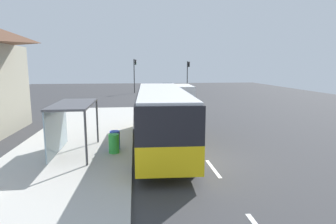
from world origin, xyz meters
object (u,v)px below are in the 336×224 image
at_px(white_van, 183,94).
at_px(recycling_bin_blue, 115,140).
at_px(recycling_bin_green, 114,144).
at_px(bus_shelter, 67,115).
at_px(sedan_near, 167,87).
at_px(bus, 161,115).
at_px(traffic_light_near_side, 188,72).
at_px(traffic_light_far_side, 135,71).

height_order(white_van, recycling_bin_blue, white_van).
relative_size(recycling_bin_green, bus_shelter, 0.24).
bearing_deg(sedan_near, bus, -96.99).
relative_size(traffic_light_near_side, traffic_light_far_side, 0.94).
bearing_deg(sedan_near, traffic_light_near_side, -29.99).
bearing_deg(white_van, recycling_bin_green, -110.01).
distance_m(sedan_near, recycling_bin_blue, 33.85).
bearing_deg(bus, bus_shelter, -167.79).
relative_size(white_van, sedan_near, 1.17).
bearing_deg(white_van, bus, -103.45).
relative_size(white_van, traffic_light_far_side, 0.96).
bearing_deg(bus, traffic_light_near_side, 76.85).
bearing_deg(traffic_light_near_side, bus, -103.15).
xyz_separation_m(recycling_bin_blue, traffic_light_near_side, (9.70, 31.38, 2.76)).
xyz_separation_m(white_van, bus_shelter, (-8.61, -17.37, 0.75)).
height_order(white_van, recycling_bin_green, white_van).
distance_m(sedan_near, bus_shelter, 34.85).
relative_size(sedan_near, traffic_light_far_side, 0.82).
bearing_deg(bus_shelter, bus, 12.21).
relative_size(recycling_bin_blue, traffic_light_far_side, 0.17).
bearing_deg(traffic_light_far_side, traffic_light_near_side, -5.31).
distance_m(recycling_bin_blue, bus_shelter, 2.69).
distance_m(recycling_bin_green, recycling_bin_blue, 0.70).
height_order(sedan_near, traffic_light_far_side, traffic_light_far_side).
height_order(recycling_bin_green, traffic_light_far_side, traffic_light_far_side).
xyz_separation_m(sedan_near, bus_shelter, (-8.71, -33.72, 1.31)).
distance_m(sedan_near, recycling_bin_green, 34.54).
bearing_deg(bus_shelter, recycling_bin_green, -5.31).
distance_m(traffic_light_near_side, traffic_light_far_side, 8.64).
bearing_deg(traffic_light_far_side, sedan_near, 10.97).
xyz_separation_m(sedan_near, recycling_bin_blue, (-6.50, -33.22, -0.14)).
height_order(white_van, traffic_light_far_side, traffic_light_far_side).
bearing_deg(bus_shelter, white_van, 63.62).
bearing_deg(traffic_light_far_side, bus, -87.48).
height_order(sedan_near, recycling_bin_green, sedan_near).
xyz_separation_m(white_van, sedan_near, (0.10, 16.35, -0.55)).
bearing_deg(recycling_bin_green, bus_shelter, 174.69).
xyz_separation_m(recycling_bin_green, recycling_bin_blue, (0.00, 0.70, 0.00)).
distance_m(white_van, recycling_bin_blue, 18.06).
relative_size(recycling_bin_green, traffic_light_near_side, 0.18).
xyz_separation_m(bus, traffic_light_far_side, (-1.39, 31.65, 1.78)).
relative_size(bus, bus_shelter, 2.77).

